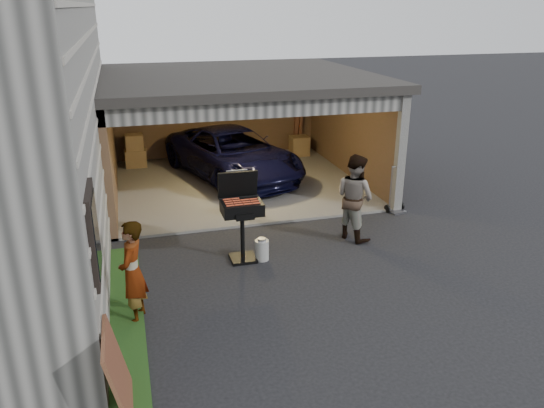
{
  "coord_description": "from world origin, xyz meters",
  "views": [
    {
      "loc": [
        -1.99,
        -6.78,
        4.48
      ],
      "look_at": [
        0.4,
        1.78,
        1.15
      ],
      "focal_mm": 35.0,
      "sensor_mm": 36.0,
      "label": 1
    }
  ],
  "objects": [
    {
      "name": "hand_truck",
      "position": [
        3.85,
        3.47,
        0.21
      ],
      "size": [
        0.48,
        0.41,
        1.11
      ],
      "rotation": [
        0.0,
        0.0,
        0.21
      ],
      "color": "slate",
      "rests_on": "ground"
    },
    {
      "name": "garage",
      "position": [
        0.76,
        6.79,
        1.87
      ],
      "size": [
        6.8,
        6.3,
        2.9
      ],
      "color": "#605E59",
      "rests_on": "ground"
    },
    {
      "name": "woman",
      "position": [
        -2.1,
        0.46,
        0.8
      ],
      "size": [
        0.54,
        0.67,
        1.61
      ],
      "primitive_type": "imported",
      "rotation": [
        0.0,
        0.0,
        -1.87
      ],
      "color": "#C9E1FD",
      "rests_on": "ground"
    },
    {
      "name": "plywood_panel",
      "position": [
        -2.34,
        -1.5,
        0.53
      ],
      "size": [
        0.27,
        0.96,
        1.06
      ],
      "primitive_type": "cube",
      "rotation": [
        0.0,
        -0.21,
        0.0
      ],
      "color": "#562B1D",
      "rests_on": "ground"
    },
    {
      "name": "propane_tank",
      "position": [
        0.24,
        1.91,
        0.2
      ],
      "size": [
        0.26,
        0.26,
        0.39
      ],
      "primitive_type": "cylinder",
      "rotation": [
        0.0,
        0.0,
        0.01
      ],
      "color": "#B1B2AE",
      "rests_on": "ground"
    },
    {
      "name": "groundcover_strip",
      "position": [
        -2.25,
        -1.0,
        0.03
      ],
      "size": [
        0.5,
        8.0,
        0.06
      ],
      "primitive_type": "cube",
      "color": "#193814",
      "rests_on": "ground"
    },
    {
      "name": "ground",
      "position": [
        0.0,
        0.0,
        0.0
      ],
      "size": [
        80.0,
        80.0,
        0.0
      ],
      "primitive_type": "plane",
      "color": "black",
      "rests_on": "ground"
    },
    {
      "name": "man",
      "position": [
        2.3,
        2.4,
        0.88
      ],
      "size": [
        0.96,
        1.06,
        1.76
      ],
      "primitive_type": "imported",
      "rotation": [
        0.0,
        0.0,
        1.99
      ],
      "color": "#43271A",
      "rests_on": "ground"
    },
    {
      "name": "minivan",
      "position": [
        0.73,
        6.9,
        0.66
      ],
      "size": [
        3.52,
        5.2,
        1.32
      ],
      "primitive_type": "imported",
      "rotation": [
        0.0,
        0.0,
        0.3
      ],
      "color": "black",
      "rests_on": "ground"
    },
    {
      "name": "bbq_grill",
      "position": [
        -0.1,
        2.04,
        0.98
      ],
      "size": [
        0.74,
        0.65,
        1.65
      ],
      "color": "black",
      "rests_on": "ground"
    }
  ]
}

